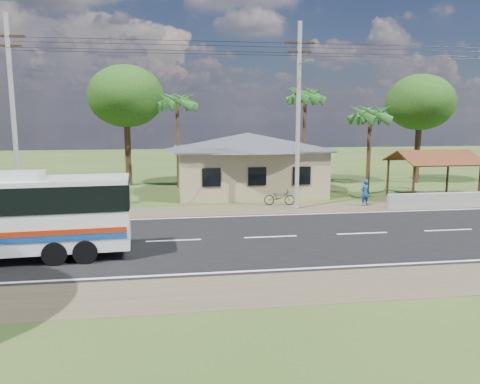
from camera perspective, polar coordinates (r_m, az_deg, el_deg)
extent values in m
plane|color=#2A4217|center=(22.03, 3.74, -5.52)|extent=(120.00, 120.00, 0.00)
cube|color=black|center=(22.02, 3.74, -5.50)|extent=(120.00, 10.00, 0.02)
cube|color=brown|center=(28.25, 1.00, -2.18)|extent=(120.00, 3.00, 0.01)
cube|color=brown|center=(16.02, 8.67, -11.35)|extent=(120.00, 3.00, 0.01)
cube|color=silver|center=(26.51, 1.63, -2.91)|extent=(120.00, 0.15, 0.01)
cube|color=silver|center=(17.64, 6.96, -9.28)|extent=(120.00, 0.15, 0.01)
cube|color=silver|center=(22.02, 3.74, -5.46)|extent=(120.00, 0.15, 0.01)
cube|color=tan|center=(34.50, 0.90, 2.59)|extent=(10.00, 8.00, 3.20)
cube|color=#4C4F54|center=(34.34, 0.91, 5.33)|extent=(10.60, 8.60, 0.10)
pyramid|color=#4C4F54|center=(34.28, 0.91, 7.24)|extent=(12.40, 10.00, 1.20)
cube|color=black|center=(30.16, -3.51, 1.80)|extent=(1.20, 0.08, 1.20)
cube|color=black|center=(30.55, 2.11, 1.90)|extent=(1.20, 0.08, 1.20)
cube|color=black|center=(31.23, 7.53, 1.99)|extent=(1.20, 0.08, 1.20)
cylinder|color=#372014|center=(31.73, 20.39, 0.87)|extent=(0.16, 0.16, 2.60)
cylinder|color=#372014|center=(34.89, 17.57, 1.74)|extent=(0.16, 0.16, 2.60)
cylinder|color=#372014|center=(34.17, 27.18, 0.99)|extent=(0.16, 0.16, 2.60)
cylinder|color=#372014|center=(37.13, 23.98, 1.80)|extent=(0.16, 0.16, 2.60)
cube|color=#622D17|center=(33.31, 23.45, 3.83)|extent=(5.20, 2.28, 0.90)
cube|color=#622D17|center=(35.19, 21.58, 4.20)|extent=(5.20, 2.28, 0.90)
cube|color=#372014|center=(34.22, 22.52, 4.61)|extent=(5.20, 0.12, 0.12)
cube|color=#9E9E99|center=(31.57, 23.32, -0.91)|extent=(7.00, 0.30, 0.90)
cylinder|color=#9E9E99|center=(28.62, -25.90, 8.12)|extent=(0.26, 0.26, 11.00)
cube|color=#372014|center=(28.92, -26.52, 16.65)|extent=(1.80, 0.12, 0.12)
cube|color=#372014|center=(28.85, -26.45, 15.67)|extent=(1.40, 0.10, 0.10)
cylinder|color=#9E9E99|center=(28.33, 7.10, 8.97)|extent=(0.26, 0.26, 11.00)
cube|color=#372014|center=(28.63, 7.28, 17.60)|extent=(1.80, 0.12, 0.12)
cube|color=#372014|center=(28.56, 7.26, 16.61)|extent=(1.40, 0.10, 0.10)
cylinder|color=gray|center=(27.52, 7.81, 15.41)|extent=(0.08, 2.00, 0.08)
cube|color=gray|center=(26.57, 8.42, 15.62)|extent=(0.50, 0.18, 0.12)
cylinder|color=black|center=(27.61, -9.74, 17.44)|extent=(16.00, 0.02, 0.02)
cylinder|color=black|center=(31.41, 21.12, 15.96)|extent=(15.00, 0.02, 0.02)
cylinder|color=#47301E|center=(34.86, 15.43, 4.64)|extent=(0.28, 0.28, 6.00)
cylinder|color=#47301E|center=(37.85, 7.84, 6.37)|extent=(0.28, 0.28, 7.50)
cylinder|color=#47301E|center=(36.88, -7.58, 5.91)|extent=(0.28, 0.28, 7.00)
cylinder|color=#47301E|center=(39.07, -13.50, 5.15)|extent=(0.50, 0.50, 5.95)
ellipsoid|color=#183D10|center=(39.01, -13.74, 11.27)|extent=(6.00, 6.00, 4.92)
cylinder|color=#47301E|center=(42.23, 20.81, 4.85)|extent=(0.50, 0.50, 5.60)
ellipsoid|color=#183D10|center=(42.15, 21.13, 10.17)|extent=(5.60, 5.60, 4.59)
cube|color=silver|center=(20.04, -26.90, 1.75)|extent=(2.88, 1.67, 0.28)
cylinder|color=black|center=(19.17, -21.65, -7.00)|extent=(0.95, 0.39, 0.93)
cylinder|color=black|center=(21.21, -20.73, -5.41)|extent=(0.95, 0.39, 0.93)
cylinder|color=black|center=(19.01, -18.32, -6.94)|extent=(0.95, 0.39, 0.93)
cylinder|color=black|center=(21.06, -17.72, -5.34)|extent=(0.95, 0.39, 0.93)
imported|color=black|center=(29.76, 4.83, -0.63)|extent=(2.04, 1.00, 1.03)
imported|color=navy|center=(30.39, 14.97, -0.09)|extent=(0.70, 0.57, 1.68)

